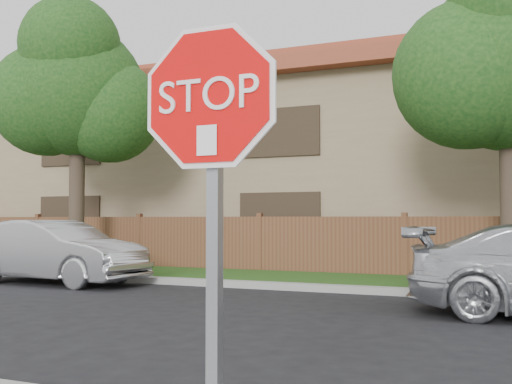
% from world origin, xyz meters
% --- Properties ---
extents(far_curb, '(70.00, 0.30, 0.15)m').
position_xyz_m(far_curb, '(0.00, 8.15, 0.07)').
color(far_curb, gray).
rests_on(far_curb, ground).
extents(grass_strip, '(70.00, 3.00, 0.12)m').
position_xyz_m(grass_strip, '(0.00, 9.80, 0.06)').
color(grass_strip, '#1E4714').
rests_on(grass_strip, ground).
extents(fence, '(70.00, 0.12, 1.60)m').
position_xyz_m(fence, '(0.00, 11.40, 0.80)').
color(fence, brown).
rests_on(fence, ground).
extents(apartment_building, '(35.20, 9.20, 7.20)m').
position_xyz_m(apartment_building, '(0.00, 17.00, 3.53)').
color(apartment_building, '#8C7656').
rests_on(apartment_building, ground).
extents(tree_left, '(4.80, 3.90, 7.78)m').
position_xyz_m(tree_left, '(-8.98, 9.57, 5.22)').
color(tree_left, '#382B21').
rests_on(tree_left, ground).
extents(tree_mid, '(4.80, 3.90, 7.35)m').
position_xyz_m(tree_mid, '(2.52, 9.57, 4.87)').
color(tree_mid, '#382B21').
rests_on(tree_mid, ground).
extents(stop_sign, '(1.01, 0.13, 2.55)m').
position_xyz_m(stop_sign, '(1.08, -1.48, 1.83)').
color(stop_sign, gray).
rests_on(stop_sign, sidewalk_near).
extents(sedan_left, '(4.68, 1.91, 1.51)m').
position_xyz_m(sedan_left, '(-7.49, 7.15, 0.76)').
color(sedan_left, '#ABACB0').
rests_on(sedan_left, ground).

